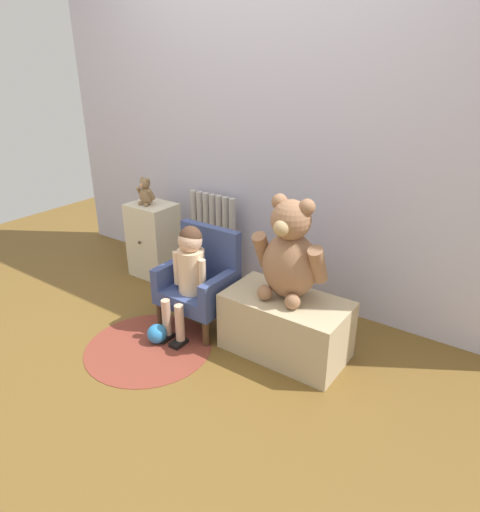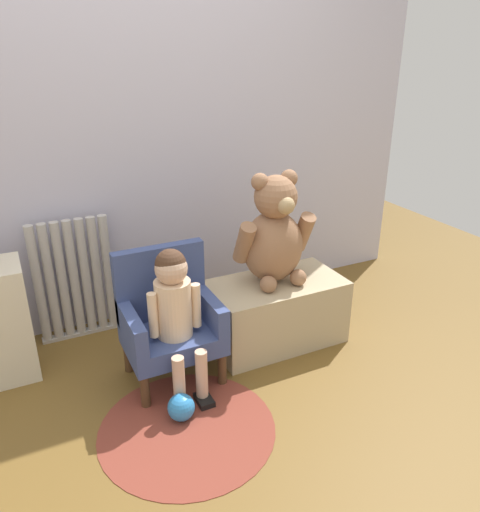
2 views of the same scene
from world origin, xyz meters
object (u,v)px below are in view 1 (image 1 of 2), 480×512
(toy_ball, at_px, (157,334))
(large_teddy_bear, at_px, (290,255))
(child_figure, at_px, (189,266))
(floor_rug, at_px, (149,347))
(small_teddy_bear, at_px, (146,193))
(child_armchair, at_px, (201,280))
(small_dresser, at_px, (154,240))
(radiator, at_px, (213,238))
(low_bench, at_px, (285,326))

(toy_ball, bearing_deg, large_teddy_bear, 30.47)
(child_figure, xyz_separation_m, floor_rug, (-0.08, -0.31, -0.45))
(small_teddy_bear, bearing_deg, child_armchair, -22.25)
(small_dresser, distance_m, toy_ball, 1.02)
(radiator, distance_m, small_teddy_bear, 0.61)
(small_dresser, distance_m, small_teddy_bear, 0.39)
(child_armchair, distance_m, toy_ball, 0.43)
(child_armchair, relative_size, low_bench, 0.90)
(low_bench, relative_size, small_teddy_bear, 3.41)
(low_bench, xyz_separation_m, floor_rug, (-0.70, -0.45, -0.18))
(radiator, xyz_separation_m, small_teddy_bear, (-0.45, -0.24, 0.34))
(small_teddy_bear, bearing_deg, radiator, 28.78)
(radiator, xyz_separation_m, large_teddy_bear, (0.96, -0.51, 0.28))
(child_armchair, distance_m, small_teddy_bear, 0.94)
(child_armchair, bearing_deg, child_figure, -90.00)
(small_teddy_bear, relative_size, toy_ball, 1.73)
(child_figure, distance_m, toy_ball, 0.47)
(small_teddy_bear, bearing_deg, floor_rug, -46.21)
(large_teddy_bear, bearing_deg, child_armchair, -174.80)
(child_figure, height_order, toy_ball, child_figure)
(low_bench, relative_size, toy_ball, 5.90)
(small_dresser, xyz_separation_m, toy_ball, (0.70, -0.70, -0.24))
(small_teddy_bear, bearing_deg, low_bench, -11.96)
(large_teddy_bear, xyz_separation_m, toy_ball, (-0.69, -0.40, -0.56))
(small_dresser, distance_m, floor_rug, 1.08)
(low_bench, xyz_separation_m, large_teddy_bear, (-0.01, 0.03, 0.44))
(large_teddy_bear, relative_size, small_teddy_bear, 2.82)
(child_figure, distance_m, large_teddy_bear, 0.66)
(small_dresser, height_order, large_teddy_bear, large_teddy_bear)
(large_teddy_bear, distance_m, floor_rug, 1.04)
(child_figure, height_order, small_teddy_bear, small_teddy_bear)
(small_dresser, height_order, toy_ball, small_dresser)
(child_armchair, xyz_separation_m, child_figure, (0.00, -0.11, 0.15))
(child_figure, relative_size, low_bench, 0.98)
(large_teddy_bear, xyz_separation_m, small_teddy_bear, (-1.41, 0.27, 0.06))
(small_dresser, xyz_separation_m, low_bench, (1.40, -0.32, -0.12))
(radiator, relative_size, child_figure, 0.98)
(small_dresser, relative_size, low_bench, 0.82)
(small_dresser, xyz_separation_m, child_figure, (0.78, -0.46, 0.16))
(small_dresser, bearing_deg, small_teddy_bear, -124.73)
(small_teddy_bear, xyz_separation_m, floor_rug, (0.72, -0.75, -0.68))
(child_figure, relative_size, toy_ball, 5.76)
(radiator, distance_m, child_armchair, 0.67)
(child_armchair, bearing_deg, toy_ball, -102.17)
(small_dresser, xyz_separation_m, large_teddy_bear, (1.39, -0.29, 0.33))
(radiator, bearing_deg, floor_rug, -74.67)
(floor_rug, bearing_deg, small_teddy_bear, 133.79)
(radiator, bearing_deg, toy_ball, -73.36)
(child_armchair, relative_size, child_figure, 0.92)
(large_teddy_bear, distance_m, small_teddy_bear, 1.43)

